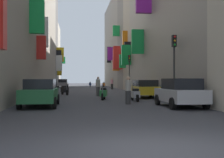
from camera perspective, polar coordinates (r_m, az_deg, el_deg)
ground_plane at (r=36.04m, az=-4.63°, el=-2.38°), size 140.00×140.00×0.00m
building_left_mid_b at (r=38.31m, az=-16.97°, el=10.97°), size 6.80×26.57×17.57m
building_left_mid_c at (r=54.43m, az=-13.96°, el=7.33°), size 7.30×6.51×16.95m
building_left_far at (r=61.94m, az=-13.12°, el=4.44°), size 7.16×9.11×12.60m
building_right_mid_b at (r=39.19m, az=7.14°, el=8.17°), size 6.86×4.83×14.14m
building_right_mid_c at (r=44.16m, az=5.42°, el=7.08°), size 7.31×5.54×13.93m
building_right_far at (r=56.97m, az=2.59°, el=6.76°), size 7.40×20.44×16.43m
parked_car_silver at (r=15.74m, az=13.29°, el=-2.55°), size 1.89×3.91×1.51m
parked_car_green at (r=16.12m, az=-13.92°, el=-2.53°), size 1.89×4.03×1.48m
parked_car_grey at (r=52.28m, az=-9.65°, el=-0.80°), size 1.89×4.06×1.48m
parked_car_yellow at (r=23.31m, az=6.39°, el=-1.82°), size 1.94×4.24×1.41m
scooter_red at (r=57.10m, az=-2.84°, el=-1.04°), size 0.69×1.92×1.13m
scooter_orange at (r=54.55m, az=-1.64°, el=-1.09°), size 0.62×1.81×1.13m
scooter_black at (r=27.53m, az=-9.29°, el=-2.14°), size 0.80×1.83×1.13m
scooter_blue at (r=57.43m, az=-4.32°, el=-1.04°), size 0.47×1.89×1.13m
scooter_silver at (r=19.54m, az=4.51°, el=-3.01°), size 0.49×1.92×1.13m
scooter_green at (r=20.97m, az=-1.69°, el=-2.81°), size 0.66×1.76×1.13m
pedestrian_crossing at (r=17.10m, az=3.20°, el=-2.24°), size 0.54×0.54×1.65m
pedestrian_near_left at (r=25.16m, az=-2.76°, el=-1.48°), size 0.40×0.40×1.69m
pedestrian_near_right at (r=42.12m, az=-0.02°, el=-0.94°), size 0.53×0.53×1.62m
traffic_light_near_corner at (r=33.89m, az=3.43°, el=2.42°), size 0.26×0.34×4.29m
traffic_light_far_corner at (r=18.87m, az=12.12°, el=4.33°), size 0.26×0.34×4.28m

